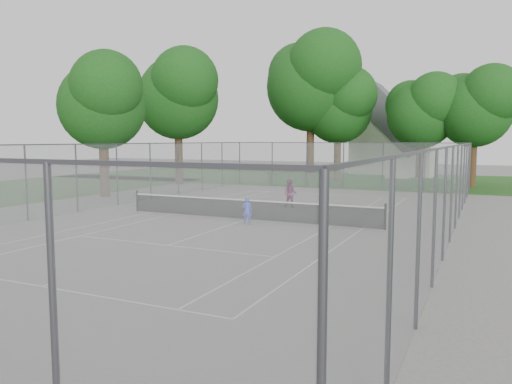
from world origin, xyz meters
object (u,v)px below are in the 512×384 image
at_px(tennis_net, 247,209).
at_px(woman_player, 290,194).
at_px(house, 393,138).
at_px(girl_player, 247,211).

bearing_deg(tennis_net, woman_player, 85.51).
distance_m(tennis_net, house, 31.22).
bearing_deg(house, tennis_net, -92.46).
height_order(tennis_net, house, house).
bearing_deg(girl_player, tennis_net, -78.44).
xyz_separation_m(girl_player, woman_player, (-0.23, 5.85, 0.18)).
distance_m(tennis_net, girl_player, 1.34).
relative_size(girl_player, woman_player, 0.77).
xyz_separation_m(tennis_net, woman_player, (0.36, 4.65, 0.27)).
xyz_separation_m(house, girl_player, (-0.74, -32.21, -3.25)).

